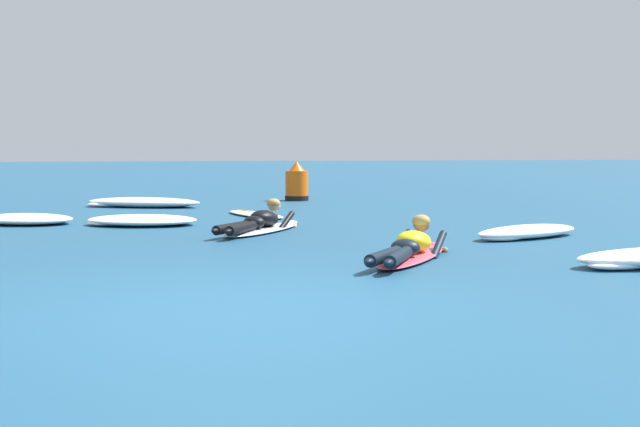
{
  "coord_description": "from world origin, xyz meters",
  "views": [
    {
      "loc": [
        -0.55,
        -6.53,
        1.31
      ],
      "look_at": [
        1.62,
        4.69,
        0.37
      ],
      "focal_mm": 45.38,
      "sensor_mm": 36.0,
      "label": 1
    }
  ],
  "objects_px": {
    "surfer_near": "(410,248)",
    "channel_marker_buoy": "(297,185)",
    "drifting_surfboard": "(256,214)",
    "surfer_far": "(260,224)"
  },
  "relations": [
    {
      "from": "surfer_near",
      "to": "channel_marker_buoy",
      "type": "xyz_separation_m",
      "value": [
        0.4,
        10.63,
        0.25
      ]
    },
    {
      "from": "drifting_surfboard",
      "to": "channel_marker_buoy",
      "type": "bearing_deg",
      "value": 70.84
    },
    {
      "from": "surfer_near",
      "to": "channel_marker_buoy",
      "type": "height_order",
      "value": "channel_marker_buoy"
    },
    {
      "from": "surfer_near",
      "to": "surfer_far",
      "type": "height_order",
      "value": "same"
    },
    {
      "from": "surfer_near",
      "to": "channel_marker_buoy",
      "type": "bearing_deg",
      "value": 87.86
    },
    {
      "from": "channel_marker_buoy",
      "to": "surfer_near",
      "type": "bearing_deg",
      "value": -92.14
    },
    {
      "from": "surfer_near",
      "to": "drifting_surfboard",
      "type": "xyz_separation_m",
      "value": [
        -1.09,
        6.33,
        -0.1
      ]
    },
    {
      "from": "surfer_far",
      "to": "drifting_surfboard",
      "type": "height_order",
      "value": "surfer_far"
    },
    {
      "from": "surfer_far",
      "to": "channel_marker_buoy",
      "type": "height_order",
      "value": "channel_marker_buoy"
    },
    {
      "from": "surfer_near",
      "to": "channel_marker_buoy",
      "type": "distance_m",
      "value": 10.64
    }
  ]
}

